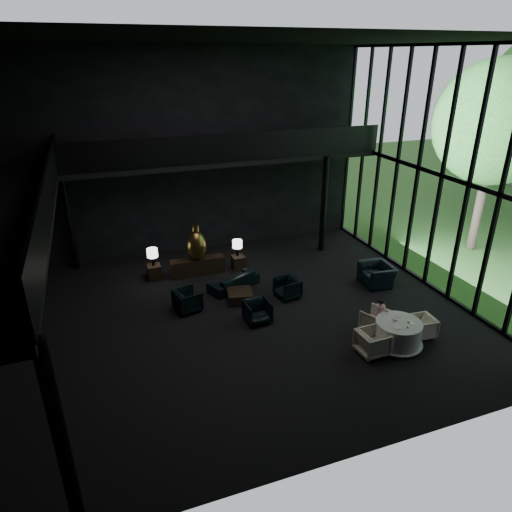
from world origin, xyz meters
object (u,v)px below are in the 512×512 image
object	(u,v)px
window_armchair	(377,270)
dining_chair_east	(422,327)
lounge_armchair_east	(287,287)
lounge_armchair_west	(188,299)
table_lamp_left	(152,254)
coffee_table	(240,296)
table_lamp_right	(237,245)
dining_chair_north	(375,319)
dining_table	(397,335)
console	(197,266)
sofa	(234,279)
lounge_armchair_south	(257,311)
bronze_urn	(196,245)
dining_chair_west	(372,341)
side_table_left	(154,272)
side_table_right	(238,262)
child	(381,308)

from	to	relation	value
window_armchair	dining_chair_east	world-z (taller)	window_armchair
lounge_armchair_east	lounge_armchair_west	bearing A→B (deg)	-104.28
table_lamp_left	coffee_table	world-z (taller)	table_lamp_left
table_lamp_right	dining_chair_north	world-z (taller)	table_lamp_right
lounge_armchair_west	dining_table	xyz separation A→B (m)	(5.22, -3.96, -0.09)
console	dining_table	bearing A→B (deg)	-56.36
coffee_table	sofa	bearing A→B (deg)	84.70
lounge_armchair_south	table_lamp_left	bearing A→B (deg)	119.45
table_lamp_left	dining_chair_east	xyz separation A→B (m)	(6.85, -6.52, -0.70)
bronze_urn	dining_table	distance (m)	7.79
dining_chair_east	dining_chair_west	xyz separation A→B (m)	(-1.86, -0.24, 0.08)
side_table_left	dining_chair_north	size ratio (longest dim) A/B	0.78
lounge_armchair_west	lounge_armchair_east	bearing A→B (deg)	-108.40
table_lamp_left	dining_chair_east	bearing A→B (deg)	-43.57
side_table_right	dining_table	distance (m)	6.96
window_armchair	bronze_urn	bearing A→B (deg)	-113.03
side_table_right	lounge_armchair_west	world-z (taller)	lounge_armchair_west
lounge_armchair_west	lounge_armchair_east	distance (m)	3.41
side_table_right	child	bearing A→B (deg)	-64.18
table_lamp_left	dining_chair_west	world-z (taller)	table_lamp_left
lounge_armchair_east	window_armchair	xyz separation A→B (m)	(3.42, -0.22, 0.17)
side_table_left	lounge_armchair_east	xyz separation A→B (m)	(4.08, -3.00, 0.11)
side_table_left	dining_chair_west	xyz separation A→B (m)	(4.99, -6.78, 0.13)
table_lamp_right	lounge_armchair_south	xyz separation A→B (m)	(-0.63, -3.94, -0.59)
table_lamp_right	dining_table	world-z (taller)	table_lamp_right
window_armchair	coffee_table	world-z (taller)	window_armchair
table_lamp_right	lounge_armchair_east	world-z (taller)	table_lamp_right
table_lamp_left	side_table_right	world-z (taller)	table_lamp_left
side_table_right	side_table_left	bearing A→B (deg)	175.53
coffee_table	lounge_armchair_south	bearing A→B (deg)	-85.40
table_lamp_right	lounge_armchair_west	distance (m)	3.61
window_armchair	child	size ratio (longest dim) A/B	2.21
dining_chair_west	sofa	bearing A→B (deg)	23.44
bronze_urn	side_table_left	bearing A→B (deg)	171.85
lounge_armchair_east	lounge_armchair_south	xyz separation A→B (m)	(-1.50, -1.12, 0.01)
table_lamp_right	dining_table	bearing A→B (deg)	-67.36
console	window_armchair	distance (m)	6.63
side_table_right	dining_chair_east	bearing A→B (deg)	-59.83
table_lamp_right	dining_chair_east	world-z (taller)	table_lamp_right
bronze_urn	window_armchair	xyz separation A→B (m)	(5.90, -3.00, -0.67)
table_lamp_right	lounge_armchair_east	distance (m)	3.01
console	table_lamp_right	world-z (taller)	table_lamp_right
table_lamp_left	sofa	distance (m)	3.15
bronze_urn	side_table_right	bearing A→B (deg)	-0.74
table_lamp_left	child	distance (m)	8.25
side_table_left	lounge_armchair_west	xyz separation A→B (m)	(0.68, -2.70, 0.14)
bronze_urn	side_table_left	world-z (taller)	bronze_urn
console	dining_table	size ratio (longest dim) A/B	1.37
side_table_right	lounge_armchair_south	bearing A→B (deg)	-99.20
console	sofa	size ratio (longest dim) A/B	1.16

